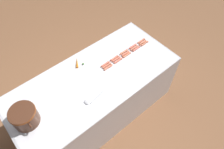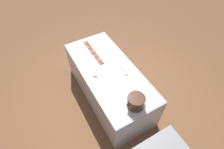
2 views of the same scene
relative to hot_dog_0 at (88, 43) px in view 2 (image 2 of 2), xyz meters
The scene contains 20 objects.
ground_plane 1.25m from the hot_dog_0, 90.88° to the left, with size 20.00×20.00×0.00m, color brown.
griddle_counter 1.01m from the hot_dog_0, 90.88° to the left, with size 0.97×2.20×0.84m.
hot_dog_0 is the anchor object (origin of this frame).
hot_dog_1 0.16m from the hot_dog_0, 89.83° to the left, with size 0.03×0.14×0.03m.
hot_dog_2 0.34m from the hot_dog_0, 90.00° to the left, with size 0.03×0.14×0.03m.
hot_dog_3 0.50m from the hot_dog_0, 90.27° to the left, with size 0.03×0.14×0.03m.
hot_dog_4 0.66m from the hot_dog_0, 90.29° to the left, with size 0.03×0.14×0.03m.
hot_dog_5 0.03m from the hot_dog_0, 15.07° to the left, with size 0.03×0.14×0.03m.
hot_dog_6 0.18m from the hot_dog_0, 79.95° to the left, with size 0.03×0.14×0.03m.
hot_dog_7 0.34m from the hot_dog_0, 84.94° to the left, with size 0.03×0.14×0.03m.
hot_dog_8 0.50m from the hot_dog_0, 86.25° to the left, with size 0.03×0.14×0.03m.
hot_dog_9 0.66m from the hot_dog_0, 87.39° to the left, with size 0.03×0.14×0.03m.
hot_dog_10 0.07m from the hot_dog_0, ahead, with size 0.03×0.14×0.03m.
hot_dog_11 0.18m from the hot_dog_0, 68.80° to the left, with size 0.03×0.14×0.03m.
hot_dog_12 0.34m from the hot_dog_0, 78.91° to the left, with size 0.03×0.14×0.03m.
hot_dog_13 0.51m from the hot_dog_0, 82.86° to the left, with size 0.03×0.14×0.03m.
hot_dog_14 0.67m from the hot_dog_0, 84.75° to the left, with size 0.03×0.14×0.03m.
bean_pot 1.80m from the hot_dog_0, 90.48° to the left, with size 0.35×0.28×0.21m.
serving_spoon 1.16m from the hot_dog_0, 102.30° to the left, with size 0.08×0.27×0.02m.
carrot 0.97m from the hot_dog_0, 71.14° to the left, with size 0.16×0.12×0.03m.
Camera 2 is at (1.04, 1.97, 3.29)m, focal length 28.21 mm.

